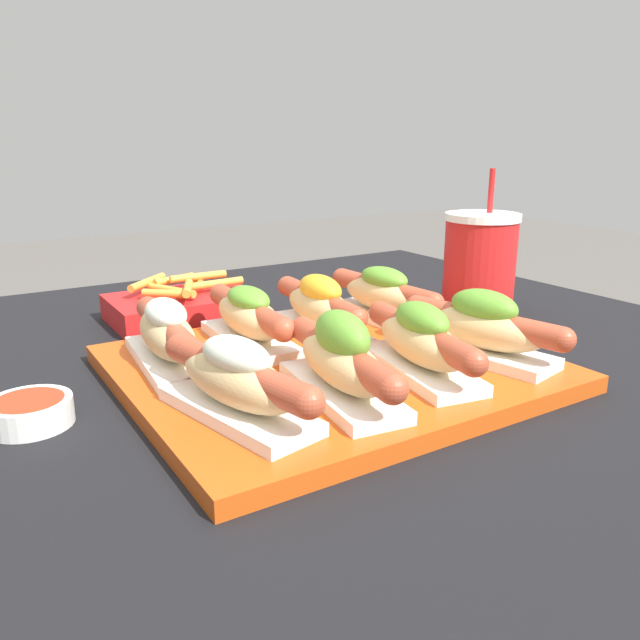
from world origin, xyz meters
TOP-DOWN VIEW (x-y plane):
  - patio_table at (0.00, 0.00)m, footprint 1.09×0.99m
  - serving_tray at (-0.02, -0.08)m, footprint 0.43×0.38m
  - hot_dog_0 at (-0.17, -0.16)m, footprint 0.09×0.20m
  - hot_dog_1 at (-0.07, -0.17)m, footprint 0.08×0.20m
  - hot_dog_2 at (0.03, -0.17)m, footprint 0.09×0.20m
  - hot_dog_3 at (0.12, -0.17)m, footprint 0.09×0.20m
  - hot_dog_4 at (-0.18, -0.01)m, footprint 0.07×0.20m
  - hot_dog_5 at (-0.07, 0.01)m, footprint 0.07×0.20m
  - hot_dog_6 at (0.02, 0.00)m, footprint 0.07×0.20m
  - hot_dog_7 at (0.12, 0.01)m, footprint 0.07×0.20m
  - sauce_bowl at (-0.32, -0.04)m, footprint 0.07×0.07m
  - drink_cup at (0.28, -0.00)m, footprint 0.10×0.10m
  - fries_basket at (-0.08, 0.21)m, footprint 0.20×0.14m

SIDE VIEW (x-z plane):
  - patio_table at x=0.00m, z-range 0.00..0.72m
  - serving_tray at x=-0.02m, z-range 0.72..0.74m
  - sauce_bowl at x=-0.32m, z-range 0.72..0.74m
  - fries_basket at x=-0.08m, z-range 0.71..0.77m
  - hot_dog_5 at x=-0.07m, z-range 0.73..0.80m
  - hot_dog_7 at x=0.12m, z-range 0.73..0.80m
  - hot_dog_4 at x=-0.18m, z-range 0.73..0.80m
  - hot_dog_0 at x=-0.17m, z-range 0.73..0.80m
  - hot_dog_6 at x=0.02m, z-range 0.73..0.81m
  - hot_dog_2 at x=0.03m, z-range 0.73..0.81m
  - hot_dog_3 at x=0.12m, z-range 0.73..0.81m
  - hot_dog_1 at x=-0.07m, z-range 0.73..0.81m
  - drink_cup at x=0.28m, z-range 0.69..0.90m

